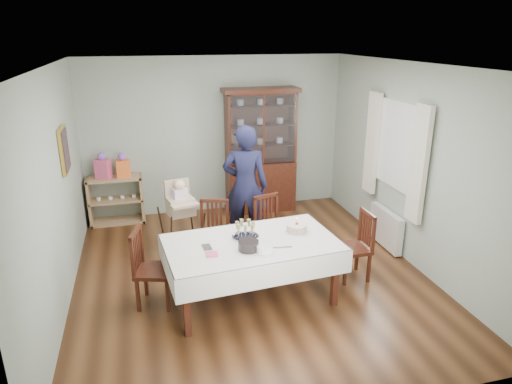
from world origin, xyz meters
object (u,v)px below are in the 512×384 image
object	(u,v)px
high_chair	(182,223)
chair_end_left	(154,282)
woman	(245,186)
sideboard	(116,200)
champagne_tray	(245,233)
chair_end_right	(353,259)
chair_far_left	(214,248)
birthday_cake	(297,228)
china_cabinet	(261,149)
chair_far_right	(272,241)
dining_table	(252,270)
gift_bag_orange	(123,166)
gift_bag_pink	(103,167)

from	to	relation	value
high_chair	chair_end_left	bearing A→B (deg)	-121.74
woman	sideboard	bearing A→B (deg)	-18.59
champagne_tray	woman	bearing A→B (deg)	76.75
chair_end_right	chair_end_left	bearing A→B (deg)	-91.12
chair_far_left	chair_end_right	world-z (taller)	chair_far_left
chair_end_right	birthday_cake	bearing A→B (deg)	-86.40
china_cabinet	sideboard	xyz separation A→B (m)	(-2.50, 0.02, -0.72)
chair_far_right	chair_end_right	size ratio (longest dim) A/B	1.01
birthday_cake	chair_end_left	bearing A→B (deg)	177.27
dining_table	champagne_tray	size ratio (longest dim) A/B	6.41
dining_table	woman	distance (m)	1.65
chair_end_left	woman	bearing A→B (deg)	-30.25
woman	birthday_cake	size ratio (longest dim) A/B	6.38
woman	dining_table	bearing A→B (deg)	95.64
sideboard	chair_far_left	world-z (taller)	chair_far_left
woman	champagne_tray	world-z (taller)	woman
sideboard	chair_end_left	world-z (taller)	chair_end_left
chair_end_right	high_chair	size ratio (longest dim) A/B	0.82
dining_table	sideboard	xyz separation A→B (m)	(-1.63, 2.87, 0.02)
champagne_tray	birthday_cake	size ratio (longest dim) A/B	1.14
chair_far_left	chair_end_left	size ratio (longest dim) A/B	0.97
sideboard	champagne_tray	bearing A→B (deg)	-59.89
chair_end_left	high_chair	bearing A→B (deg)	-2.66
china_cabinet	high_chair	xyz separation A→B (m)	(-1.54, -1.32, -0.70)
chair_far_right	birthday_cake	world-z (taller)	birthday_cake
chair_far_right	gift_bag_orange	size ratio (longest dim) A/B	2.24
birthday_cake	gift_bag_orange	xyz separation A→B (m)	(-2.06, 2.73, 0.17)
dining_table	gift_bag_pink	world-z (taller)	gift_bag_pink
dining_table	gift_bag_pink	bearing A→B (deg)	121.98
chair_end_left	chair_end_right	distance (m)	2.54
dining_table	champagne_tray	bearing A→B (deg)	107.38
chair_far_left	chair_far_right	size ratio (longest dim) A/B	1.00
china_cabinet	sideboard	distance (m)	2.60
champagne_tray	gift_bag_pink	world-z (taller)	gift_bag_pink
dining_table	chair_far_right	bearing A→B (deg)	60.86
woman	gift_bag_pink	xyz separation A→B (m)	(-2.07, 1.31, 0.08)
chair_far_right	champagne_tray	bearing A→B (deg)	-140.59
high_chair	gift_bag_pink	xyz separation A→B (m)	(-1.11, 1.33, 0.56)
woman	high_chair	distance (m)	1.08
dining_table	chair_far_right	world-z (taller)	chair_far_right
gift_bag_pink	gift_bag_orange	xyz separation A→B (m)	(0.31, 0.00, -0.01)
high_chair	gift_bag_orange	size ratio (longest dim) A/B	2.69
high_chair	gift_bag_orange	bearing A→B (deg)	108.31
sideboard	gift_bag_pink	world-z (taller)	gift_bag_pink
chair_end_left	birthday_cake	distance (m)	1.81
chair_end_left	gift_bag_pink	bearing A→B (deg)	30.21
china_cabinet	chair_end_left	xyz separation A→B (m)	(-2.00, -2.65, -0.84)
gift_bag_orange	chair_end_left	bearing A→B (deg)	-82.80
chair_far_left	gift_bag_pink	xyz separation A→B (m)	(-1.48, 1.91, 0.72)
champagne_tray	chair_end_left	bearing A→B (deg)	176.59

